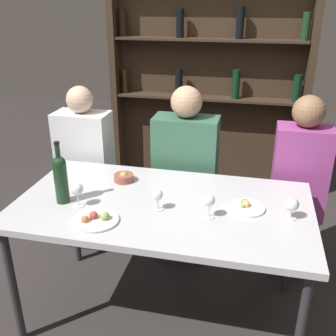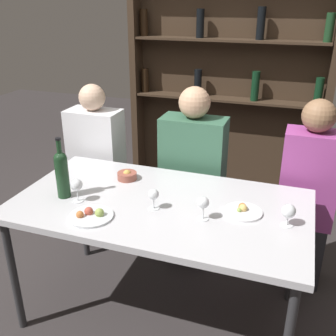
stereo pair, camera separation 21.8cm
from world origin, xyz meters
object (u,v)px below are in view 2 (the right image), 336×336
wine_glass_3 (289,212)px  food_plate_1 (243,211)px  wine_glass_0 (77,186)px  wine_glass_2 (203,204)px  snack_bowl (127,175)px  seated_person_center (192,184)px  wine_bottle (62,172)px  wine_glass_1 (154,195)px  food_plate_0 (91,215)px  seated_person_right (305,201)px  seated_person_left (98,172)px

wine_glass_3 → food_plate_1: 0.24m
wine_glass_0 → wine_glass_2: wine_glass_0 is taller
wine_glass_3 → snack_bowl: bearing=166.7°
wine_glass_0 → seated_person_center: bearing=59.8°
wine_glass_2 → snack_bowl: bearing=151.2°
wine_bottle → snack_bowl: (0.24, 0.32, -0.12)m
wine_glass_1 → wine_bottle: bearing=-176.4°
wine_glass_1 → wine_glass_2: (0.27, -0.02, 0.01)m
wine_bottle → wine_glass_3: wine_bottle is taller
food_plate_0 → seated_person_right: (1.04, 0.88, -0.18)m
food_plate_1 → seated_person_center: bearing=126.7°
wine_bottle → food_plate_1: size_ratio=1.72×
wine_glass_3 → wine_bottle: bearing=-175.5°
seated_person_left → seated_person_right: bearing=0.0°
wine_bottle → food_plate_1: (0.97, 0.15, -0.14)m
wine_glass_1 → wine_glass_3: (0.67, 0.06, -0.00)m
wine_glass_3 → seated_person_left: (-1.39, 0.63, -0.26)m
seated_person_center → seated_person_right: 0.75m
wine_glass_0 → seated_person_right: (1.19, 0.75, -0.26)m
wine_glass_1 → seated_person_left: bearing=136.2°
seated_person_left → wine_glass_2: bearing=-35.6°
wine_glass_1 → seated_person_left: 1.03m
wine_glass_0 → snack_bowl: size_ratio=1.12×
wine_glass_1 → wine_glass_2: wine_glass_2 is taller
snack_bowl → wine_bottle: bearing=-126.4°
food_plate_0 → food_plate_1: bearing=22.6°
wine_glass_0 → snack_bowl: 0.38m
seated_person_right → seated_person_left: bearing=-180.0°
wine_glass_1 → seated_person_left: (-0.72, 0.69, -0.26)m
seated_person_left → wine_glass_1: bearing=-43.8°
food_plate_1 → snack_bowl: bearing=166.6°
snack_bowl → seated_person_right: size_ratio=0.09×
wine_glass_2 → wine_glass_3: bearing=11.1°
wine_glass_2 → seated_person_center: (-0.25, 0.71, -0.26)m
food_plate_1 → snack_bowl: 0.75m
food_plate_0 → seated_person_center: (0.29, 0.88, -0.18)m
food_plate_1 → seated_person_center: 0.74m
wine_glass_3 → seated_person_left: bearing=155.7°
wine_glass_0 → wine_glass_2: (0.69, 0.04, -0.01)m
food_plate_1 → wine_glass_2: bearing=-143.8°
snack_bowl → seated_person_left: (-0.44, 0.40, -0.21)m
wine_glass_3 → snack_bowl: size_ratio=0.97×
wine_glass_1 → snack_bowl: bearing=134.8°
food_plate_0 → snack_bowl: 0.47m
snack_bowl → seated_person_left: 0.63m
food_plate_0 → food_plate_1: size_ratio=1.13×
food_plate_0 → seated_person_right: 1.37m
food_plate_1 → wine_bottle: bearing=-171.5°
seated_person_center → wine_glass_2: bearing=-70.4°
wine_glass_0 → seated_person_center: 0.91m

